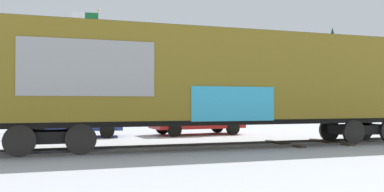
# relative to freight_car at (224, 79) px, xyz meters

# --- Properties ---
(ground_plane) EXTENTS (260.00, 260.00, 0.00)m
(ground_plane) POSITION_rel_freight_car_xyz_m (-1.16, 0.00, -2.41)
(ground_plane) COLOR #B2B5BC
(track) EXTENTS (60.00, 4.78, 0.08)m
(track) POSITION_rel_freight_car_xyz_m (-1.07, -0.06, -2.37)
(track) COLOR #4C4742
(track) RESTS_ON ground_plane
(freight_car) EXTENTS (17.58, 3.72, 4.19)m
(freight_car) POSITION_rel_freight_car_xyz_m (0.00, 0.00, 0.00)
(freight_car) COLOR olive
(freight_car) RESTS_ON ground_plane
(flagpole) EXTENTS (1.72, 0.25, 7.40)m
(flagpole) POSITION_rel_freight_car_xyz_m (-4.11, 12.58, 2.53)
(flagpole) COLOR silver
(flagpole) RESTS_ON ground_plane
(hillside) EXTENTS (126.86, 36.67, 13.20)m
(hillside) POSITION_rel_freight_car_xyz_m (-1.16, 56.22, 1.89)
(hillside) COLOR gray
(hillside) RESTS_ON ground_plane
(parked_car_blue) EXTENTS (4.43, 2.22, 1.69)m
(parked_car_blue) POSITION_rel_freight_car_xyz_m (-5.19, 5.79, -1.54)
(parked_car_blue) COLOR navy
(parked_car_blue) RESTS_ON ground_plane
(parked_car_red) EXTENTS (4.63, 2.39, 1.61)m
(parked_car_red) POSITION_rel_freight_car_xyz_m (0.61, 5.74, -1.59)
(parked_car_red) COLOR #B21E1E
(parked_car_red) RESTS_ON ground_plane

